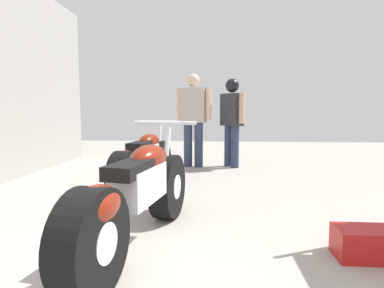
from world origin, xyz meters
TOP-DOWN VIEW (x-y plane):
  - ground_plane at (0.00, 3.17)m, footprint 15.21×15.21m
  - motorcycle_maroon_cruiser at (-0.11, 1.80)m, footprint 0.67×2.04m
  - motorcycle_black_naked at (-0.49, 3.69)m, footprint 0.62×1.94m
  - mechanic_in_blue at (0.05, 5.54)m, footprint 0.70×0.34m
  - mechanic_with_helmet at (0.77, 5.57)m, footprint 0.47×0.57m
  - red_toolbox at (1.53, 1.74)m, footprint 0.40×0.28m

SIDE VIEW (x-z plane):
  - ground_plane at x=0.00m, z-range 0.00..0.00m
  - red_toolbox at x=1.53m, z-range 0.00..0.22m
  - motorcycle_black_naked at x=-0.49m, z-range -0.07..0.83m
  - motorcycle_maroon_cruiser at x=-0.11m, z-range -0.08..0.88m
  - mechanic_in_blue at x=0.05m, z-range 0.11..1.84m
  - mechanic_with_helmet at x=0.77m, z-range 0.16..1.80m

